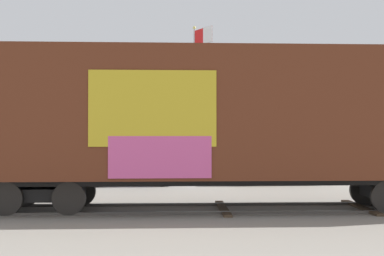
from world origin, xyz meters
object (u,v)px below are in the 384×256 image
object	(u,v)px
freight_car	(227,117)
flagpole	(198,76)
parked_car_tan	(275,164)
parked_car_blue	(131,165)

from	to	relation	value
freight_car	flagpole	bearing A→B (deg)	90.81
freight_car	parked_car_tan	size ratio (longest dim) A/B	3.14
parked_car_blue	flagpole	bearing A→B (deg)	57.79
flagpole	freight_car	bearing A→B (deg)	-89.19
parked_car_blue	parked_car_tan	size ratio (longest dim) A/B	0.83
flagpole	parked_car_tan	size ratio (longest dim) A/B	1.74
flagpole	parked_car_tan	world-z (taller)	flagpole
flagpole	parked_car_tan	distance (m)	7.59
flagpole	parked_car_blue	xyz separation A→B (m)	(-3.29, -5.22, -4.66)
parked_car_blue	parked_car_tan	world-z (taller)	parked_car_blue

